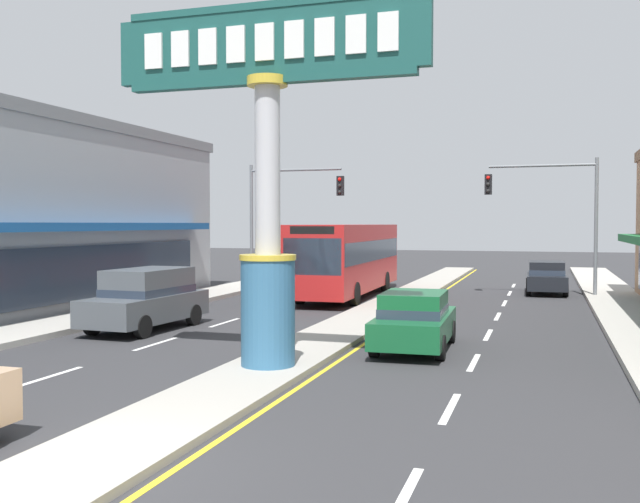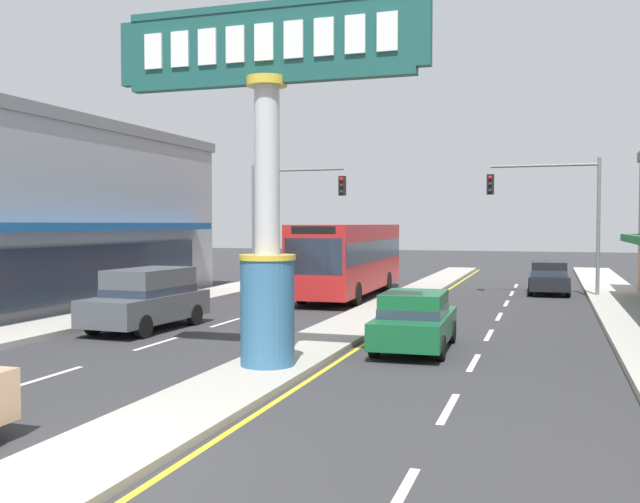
{
  "view_description": "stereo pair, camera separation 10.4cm",
  "coord_description": "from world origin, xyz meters",
  "px_view_note": "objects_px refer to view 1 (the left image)",
  "views": [
    {
      "loc": [
        5.88,
        -7.9,
        3.31
      ],
      "look_at": [
        0.44,
        9.22,
        2.6
      ],
      "focal_mm": 39.87,
      "sensor_mm": 36.0,
      "label": 1
    },
    {
      "loc": [
        5.98,
        -7.87,
        3.31
      ],
      "look_at": [
        0.44,
        9.22,
        2.6
      ],
      "focal_mm": 39.87,
      "sensor_mm": 36.0,
      "label": 2
    }
  ],
  "objects_px": {
    "district_sign": "(268,179)",
    "bus_near_left_lane": "(348,255)",
    "traffic_light_left_side": "(284,204)",
    "sedan_near_right_lane": "(546,277)",
    "traffic_light_right_side": "(554,203)",
    "sedan_mid_left_lane": "(415,320)",
    "suv_far_left_oncoming": "(147,298)"
  },
  "relations": [
    {
      "from": "district_sign",
      "to": "traffic_light_right_side",
      "type": "relative_size",
      "value": 1.29
    },
    {
      "from": "district_sign",
      "to": "sedan_mid_left_lane",
      "type": "bearing_deg",
      "value": 54.3
    },
    {
      "from": "district_sign",
      "to": "traffic_light_left_side",
      "type": "xyz_separation_m",
      "value": [
        -6.23,
        17.73,
        -0.05
      ]
    },
    {
      "from": "suv_far_left_oncoming",
      "to": "sedan_near_right_lane",
      "type": "bearing_deg",
      "value": 52.88
    },
    {
      "from": "traffic_light_right_side",
      "to": "sedan_mid_left_lane",
      "type": "xyz_separation_m",
      "value": [
        -3.58,
        -14.96,
        -3.46
      ]
    },
    {
      "from": "sedan_near_right_lane",
      "to": "bus_near_left_lane",
      "type": "distance_m",
      "value": 9.57
    },
    {
      "from": "district_sign",
      "to": "sedan_near_right_lane",
      "type": "height_order",
      "value": "district_sign"
    },
    {
      "from": "traffic_light_left_side",
      "to": "suv_far_left_oncoming",
      "type": "distance_m",
      "value": 13.45
    },
    {
      "from": "sedan_mid_left_lane",
      "to": "suv_far_left_oncoming",
      "type": "xyz_separation_m",
      "value": [
        -8.59,
        1.0,
        0.2
      ]
    },
    {
      "from": "traffic_light_left_side",
      "to": "sedan_near_right_lane",
      "type": "distance_m",
      "value": 12.93
    },
    {
      "from": "sedan_near_right_lane",
      "to": "bus_near_left_lane",
      "type": "bearing_deg",
      "value": -154.59
    },
    {
      "from": "district_sign",
      "to": "sedan_near_right_lane",
      "type": "distance_m",
      "value": 21.52
    },
    {
      "from": "bus_near_left_lane",
      "to": "traffic_light_left_side",
      "type": "bearing_deg",
      "value": 158.37
    },
    {
      "from": "sedan_mid_left_lane",
      "to": "traffic_light_left_side",
      "type": "bearing_deg",
      "value": 122.29
    },
    {
      "from": "traffic_light_right_side",
      "to": "traffic_light_left_side",
      "type": "bearing_deg",
      "value": -175.8
    },
    {
      "from": "bus_near_left_lane",
      "to": "suv_far_left_oncoming",
      "type": "relative_size",
      "value": 2.4
    },
    {
      "from": "traffic_light_left_side",
      "to": "traffic_light_right_side",
      "type": "height_order",
      "value": "same"
    },
    {
      "from": "traffic_light_left_side",
      "to": "sedan_near_right_lane",
      "type": "xyz_separation_m",
      "value": [
        12.17,
        2.66,
        -3.46
      ]
    },
    {
      "from": "traffic_light_left_side",
      "to": "traffic_light_right_side",
      "type": "relative_size",
      "value": 1.0
    },
    {
      "from": "suv_far_left_oncoming",
      "to": "sedan_mid_left_lane",
      "type": "bearing_deg",
      "value": -6.64
    },
    {
      "from": "traffic_light_right_side",
      "to": "suv_far_left_oncoming",
      "type": "distance_m",
      "value": 18.8
    },
    {
      "from": "traffic_light_left_side",
      "to": "bus_near_left_lane",
      "type": "height_order",
      "value": "traffic_light_left_side"
    },
    {
      "from": "district_sign",
      "to": "traffic_light_right_side",
      "type": "height_order",
      "value": "district_sign"
    },
    {
      "from": "district_sign",
      "to": "traffic_light_left_side",
      "type": "distance_m",
      "value": 18.79
    },
    {
      "from": "district_sign",
      "to": "bus_near_left_lane",
      "type": "bearing_deg",
      "value": 99.21
    },
    {
      "from": "district_sign",
      "to": "sedan_near_right_lane",
      "type": "xyz_separation_m",
      "value": [
        5.95,
        20.38,
        -3.51
      ]
    },
    {
      "from": "bus_near_left_lane",
      "to": "suv_far_left_oncoming",
      "type": "bearing_deg",
      "value": -105.84
    },
    {
      "from": "district_sign",
      "to": "suv_far_left_oncoming",
      "type": "relative_size",
      "value": 1.71
    },
    {
      "from": "sedan_near_right_lane",
      "to": "bus_near_left_lane",
      "type": "height_order",
      "value": "bus_near_left_lane"
    },
    {
      "from": "traffic_light_right_side",
      "to": "sedan_near_right_lane",
      "type": "height_order",
      "value": "traffic_light_right_side"
    },
    {
      "from": "traffic_light_left_side",
      "to": "sedan_near_right_lane",
      "type": "relative_size",
      "value": 1.43
    },
    {
      "from": "traffic_light_right_side",
      "to": "bus_near_left_lane",
      "type": "height_order",
      "value": "traffic_light_right_side"
    }
  ]
}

